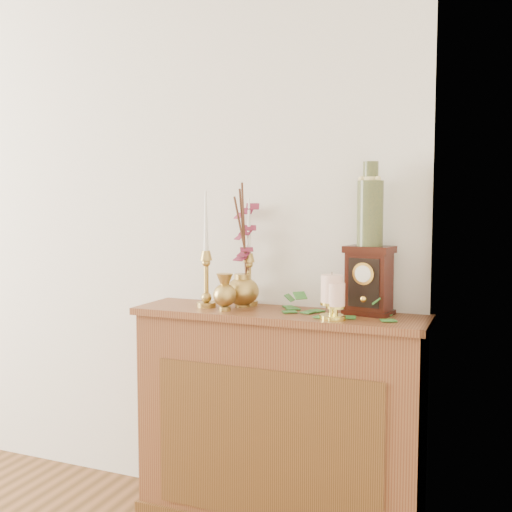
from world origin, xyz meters
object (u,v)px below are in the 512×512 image
at_px(ginger_jar, 245,251).
at_px(candlestick_left, 206,269).
at_px(candlestick_center, 249,270).
at_px(mantel_clock, 369,281).
at_px(ceramic_vase, 370,208).
at_px(bud_vase, 225,292).

bearing_deg(ginger_jar, candlestick_left, -141.96).
relative_size(candlestick_left, candlestick_center, 1.07).
xyz_separation_m(ginger_jar, mantel_clock, (0.55, -0.02, -0.11)).
height_order(ginger_jar, ceramic_vase, ceramic_vase).
height_order(ginger_jar, mantel_clock, ginger_jar).
relative_size(candlestick_left, ceramic_vase, 1.49).
height_order(candlestick_left, bud_vase, candlestick_left).
bearing_deg(candlestick_left, bud_vase, -25.73).
xyz_separation_m(bud_vase, ceramic_vase, (0.58, 0.15, 0.35)).
bearing_deg(ceramic_vase, bud_vase, -165.55).
xyz_separation_m(candlestick_center, bud_vase, (-0.04, -0.17, -0.08)).
relative_size(candlestick_center, mantel_clock, 1.69).
bearing_deg(mantel_clock, candlestick_center, -172.77).
bearing_deg(ceramic_vase, candlestick_center, 177.40).
xyz_separation_m(bud_vase, mantel_clock, (0.58, 0.15, 0.06)).
height_order(candlestick_center, bud_vase, candlestick_center).
bearing_deg(mantel_clock, bud_vase, -155.68).
relative_size(candlestick_left, bud_vase, 3.20).
height_order(bud_vase, ginger_jar, ginger_jar).
height_order(candlestick_center, ceramic_vase, ceramic_vase).
relative_size(bud_vase, ceramic_vase, 0.47).
bearing_deg(bud_vase, candlestick_left, 154.27).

